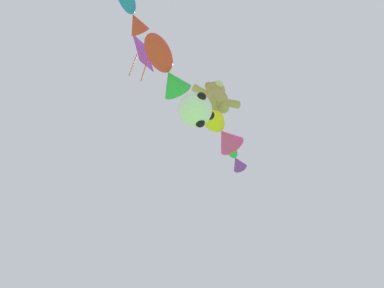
% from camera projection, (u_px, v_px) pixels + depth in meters
% --- Properties ---
extents(teddy_bear_kite, '(1.70, 0.75, 1.72)m').
position_uv_depth(teddy_bear_kite, '(216.00, 97.00, 13.85)').
color(teddy_bear_kite, tan).
extents(soccer_ball_kite, '(1.14, 1.14, 1.05)m').
position_uv_depth(soccer_ball_kite, '(195.00, 110.00, 12.73)').
color(soccer_ball_kite, white).
extents(fish_kite_emerald, '(1.46, 1.40, 0.56)m').
position_uv_depth(fish_kite_emerald, '(234.00, 155.00, 16.96)').
color(fish_kite_emerald, green).
extents(fish_kite_goldfin, '(2.22, 1.87, 0.96)m').
position_uv_depth(fish_kite_goldfin, '(219.00, 128.00, 15.06)').
color(fish_kite_goldfin, yellow).
extents(fish_kite_crimson, '(2.20, 2.15, 0.99)m').
position_uv_depth(fish_kite_crimson, '(166.00, 68.00, 14.21)').
color(fish_kite_crimson, red).
extents(fish_kite_cobalt, '(1.58, 1.65, 0.63)m').
position_uv_depth(fish_kite_cobalt, '(131.00, 10.00, 13.68)').
color(fish_kite_cobalt, blue).
extents(diamond_kite, '(1.14, 1.02, 3.30)m').
position_uv_depth(diamond_kite, '(143.00, 55.00, 14.73)').
color(diamond_kite, purple).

